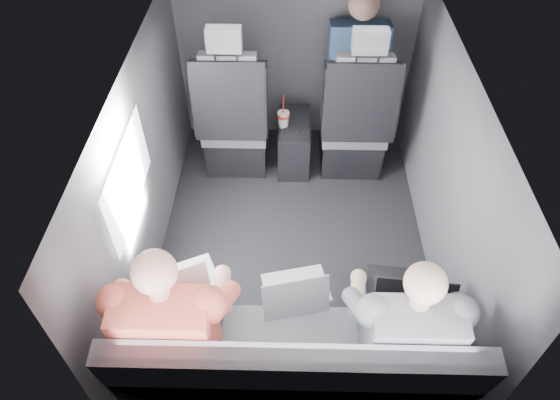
{
  "coord_description": "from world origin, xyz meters",
  "views": [
    {
      "loc": [
        -0.04,
        -2.19,
        2.7
      ],
      "look_at": [
        -0.09,
        -0.05,
        0.5
      ],
      "focal_mm": 32.0,
      "sensor_mm": 36.0,
      "label": 1
    }
  ],
  "objects_px": {
    "center_console": "(294,143)",
    "passenger_rear_right": "(400,325)",
    "rear_bench": "(293,372)",
    "passenger_rear_left": "(178,319)",
    "laptop_silver": "(296,291)",
    "front_seat_left": "(235,124)",
    "soda_cup": "(283,119)",
    "passenger_front_right": "(357,65)",
    "front_seat_right": "(354,126)",
    "laptop_white": "(185,281)",
    "laptop_black": "(407,293)"
  },
  "relations": [
    {
      "from": "front_seat_right",
      "to": "passenger_rear_right",
      "type": "xyz_separation_m",
      "value": [
        0.04,
        -1.81,
        0.22
      ]
    },
    {
      "from": "laptop_silver",
      "to": "passenger_rear_left",
      "type": "relative_size",
      "value": 0.29
    },
    {
      "from": "laptop_silver",
      "to": "center_console",
      "type": "bearing_deg",
      "value": 90.25
    },
    {
      "from": "front_seat_left",
      "to": "laptop_white",
      "type": "xyz_separation_m",
      "value": [
        -0.1,
        -1.59,
        0.23
      ]
    },
    {
      "from": "laptop_silver",
      "to": "front_seat_left",
      "type": "bearing_deg",
      "value": 105.59
    },
    {
      "from": "front_seat_left",
      "to": "rear_bench",
      "type": "height_order",
      "value": "front_seat_left"
    },
    {
      "from": "soda_cup",
      "to": "passenger_front_right",
      "type": "height_order",
      "value": "passenger_front_right"
    },
    {
      "from": "laptop_silver",
      "to": "passenger_front_right",
      "type": "height_order",
      "value": "passenger_front_right"
    },
    {
      "from": "soda_cup",
      "to": "rear_bench",
      "type": "bearing_deg",
      "value": -87.49
    },
    {
      "from": "rear_bench",
      "to": "soda_cup",
      "type": "relative_size",
      "value": 5.83
    },
    {
      "from": "laptop_black",
      "to": "passenger_rear_right",
      "type": "xyz_separation_m",
      "value": [
        -0.06,
        -0.17,
        -0.02
      ]
    },
    {
      "from": "laptop_silver",
      "to": "passenger_rear_right",
      "type": "bearing_deg",
      "value": -19.0
    },
    {
      "from": "soda_cup",
      "to": "passenger_rear_left",
      "type": "xyz_separation_m",
      "value": [
        -0.46,
        -1.79,
        0.16
      ]
    },
    {
      "from": "front_seat_right",
      "to": "laptop_white",
      "type": "height_order",
      "value": "front_seat_right"
    },
    {
      "from": "front_seat_left",
      "to": "passenger_rear_right",
      "type": "relative_size",
      "value": 1.06
    },
    {
      "from": "laptop_white",
      "to": "passenger_rear_right",
      "type": "height_order",
      "value": "passenger_rear_right"
    },
    {
      "from": "front_seat_left",
      "to": "front_seat_right",
      "type": "bearing_deg",
      "value": 0.0
    },
    {
      "from": "laptop_black",
      "to": "passenger_rear_left",
      "type": "bearing_deg",
      "value": -171.38
    },
    {
      "from": "front_seat_left",
      "to": "passenger_front_right",
      "type": "relative_size",
      "value": 1.4
    },
    {
      "from": "center_console",
      "to": "rear_bench",
      "type": "relative_size",
      "value": 0.3
    },
    {
      "from": "center_console",
      "to": "passenger_rear_left",
      "type": "bearing_deg",
      "value": -106.44
    },
    {
      "from": "center_console",
      "to": "passenger_rear_left",
      "type": "distance_m",
      "value": 1.97
    },
    {
      "from": "front_seat_left",
      "to": "front_seat_right",
      "type": "height_order",
      "value": "same"
    },
    {
      "from": "laptop_black",
      "to": "passenger_rear_left",
      "type": "distance_m",
      "value": 1.11
    },
    {
      "from": "center_console",
      "to": "passenger_rear_left",
      "type": "relative_size",
      "value": 0.39
    },
    {
      "from": "rear_bench",
      "to": "passenger_rear_right",
      "type": "xyz_separation_m",
      "value": [
        0.49,
        0.1,
        0.31
      ]
    },
    {
      "from": "center_console",
      "to": "passenger_front_right",
      "type": "bearing_deg",
      "value": 25.84
    },
    {
      "from": "laptop_white",
      "to": "passenger_front_right",
      "type": "height_order",
      "value": "passenger_front_right"
    },
    {
      "from": "front_seat_left",
      "to": "laptop_white",
      "type": "distance_m",
      "value": 1.61
    },
    {
      "from": "soda_cup",
      "to": "passenger_rear_left",
      "type": "bearing_deg",
      "value": -104.45
    },
    {
      "from": "center_console",
      "to": "laptop_white",
      "type": "bearing_deg",
      "value": -108.64
    },
    {
      "from": "soda_cup",
      "to": "laptop_silver",
      "type": "distance_m",
      "value": 1.64
    },
    {
      "from": "front_seat_right",
      "to": "laptop_black",
      "type": "relative_size",
      "value": 3.24
    },
    {
      "from": "center_console",
      "to": "laptop_white",
      "type": "distance_m",
      "value": 1.77
    },
    {
      "from": "rear_bench",
      "to": "passenger_front_right",
      "type": "distance_m",
      "value": 2.25
    },
    {
      "from": "center_console",
      "to": "front_seat_right",
      "type": "bearing_deg",
      "value": -5.07
    },
    {
      "from": "laptop_silver",
      "to": "passenger_rear_left",
      "type": "xyz_separation_m",
      "value": [
        -0.55,
        -0.17,
        0.0
      ]
    },
    {
      "from": "front_seat_left",
      "to": "passenger_rear_right",
      "type": "height_order",
      "value": "front_seat_left"
    },
    {
      "from": "laptop_white",
      "to": "laptop_silver",
      "type": "xyz_separation_m",
      "value": [
        0.56,
        -0.05,
        0.0
      ]
    },
    {
      "from": "center_console",
      "to": "laptop_white",
      "type": "xyz_separation_m",
      "value": [
        -0.55,
        -1.63,
        0.43
      ]
    },
    {
      "from": "laptop_white",
      "to": "laptop_silver",
      "type": "distance_m",
      "value": 0.56
    },
    {
      "from": "passenger_rear_right",
      "to": "passenger_front_right",
      "type": "xyz_separation_m",
      "value": [
        -0.04,
        2.06,
        0.14
      ]
    },
    {
      "from": "passenger_front_right",
      "to": "soda_cup",
      "type": "bearing_deg",
      "value": -153.08
    },
    {
      "from": "center_console",
      "to": "passenger_rear_right",
      "type": "distance_m",
      "value": 1.96
    },
    {
      "from": "laptop_silver",
      "to": "laptop_black",
      "type": "distance_m",
      "value": 0.54
    },
    {
      "from": "front_seat_right",
      "to": "laptop_white",
      "type": "distance_m",
      "value": 1.89
    },
    {
      "from": "passenger_rear_left",
      "to": "center_console",
      "type": "bearing_deg",
      "value": 73.56
    },
    {
      "from": "rear_bench",
      "to": "passenger_rear_left",
      "type": "xyz_separation_m",
      "value": [
        -0.55,
        0.09,
        0.33
      ]
    },
    {
      "from": "passenger_front_right",
      "to": "passenger_rear_left",
      "type": "bearing_deg",
      "value": -115.74
    },
    {
      "from": "rear_bench",
      "to": "laptop_black",
      "type": "relative_size",
      "value": 4.1
    }
  ]
}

